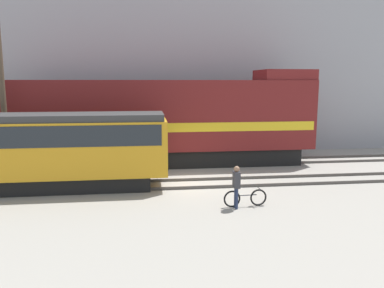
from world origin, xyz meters
TOP-DOWN VIEW (x-y plane):
  - ground_plane at (0.00, 0.00)m, footprint 120.00×120.00m
  - track_near at (0.00, -0.59)m, footprint 60.00×1.50m
  - track_far at (0.00, 3.99)m, footprint 60.00×1.50m
  - building_backdrop at (0.00, 10.70)m, footprint 46.32×6.00m
  - freight_locomotive at (-1.33, 3.99)m, footprint 18.29×3.04m
  - streetcar at (-7.51, -0.59)m, footprint 12.87×2.54m
  - bicycle at (1.81, -3.96)m, footprint 1.75×0.44m
  - person at (1.40, -4.13)m, footprint 0.24×0.37m
  - utility_pole_left at (-8.90, 1.70)m, footprint 0.27×0.27m

SIDE VIEW (x-z plane):
  - ground_plane at x=0.00m, z-range 0.00..0.00m
  - track_near at x=0.00m, z-range 0.00..0.14m
  - track_far at x=0.00m, z-range 0.00..0.14m
  - bicycle at x=1.81m, z-range -0.03..0.71m
  - person at x=1.40m, z-range 0.18..1.85m
  - streetcar at x=-7.51m, z-range 0.25..3.68m
  - freight_locomotive at x=-1.33m, z-range -0.18..5.35m
  - utility_pole_left at x=-8.90m, z-range 0.00..7.86m
  - building_backdrop at x=0.00m, z-range 0.00..12.60m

